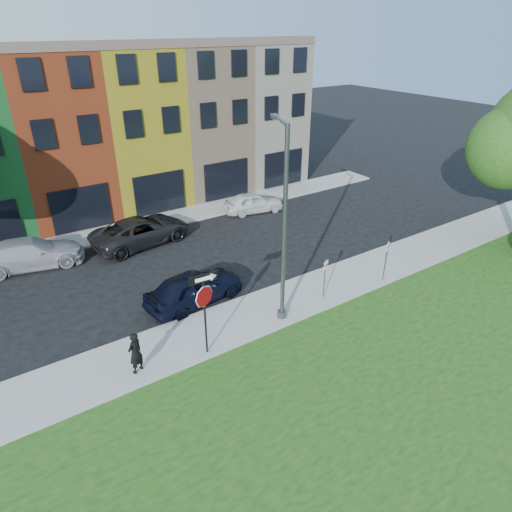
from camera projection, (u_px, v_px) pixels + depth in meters
ground at (325, 340)px, 18.29m from camera, size 120.00×120.00×0.00m
sidewalk_near at (315, 292)px, 21.47m from camera, size 40.00×3.00×0.12m
sidewalk_far at (124, 230)px, 27.83m from camera, size 40.00×2.40×0.12m
rowhouse_block at (89, 129)px, 30.37m from camera, size 30.00×10.12×10.00m
stop_sign at (204, 298)px, 16.36m from camera, size 1.05×0.13×3.41m
man at (135, 353)px, 16.14m from camera, size 0.90×0.85×1.65m
sedan_near at (194, 288)px, 20.41m from camera, size 3.14×5.11×1.56m
parked_car_silver at (30, 253)px, 23.45m from camera, size 3.97×6.00×1.52m
parked_car_dark at (141, 231)px, 25.92m from camera, size 4.32×6.42×1.57m
parked_car_white at (253, 202)px, 30.31m from camera, size 3.17×4.59×1.35m
street_lamp at (283, 227)px, 17.85m from camera, size 1.27×2.42×8.13m
parking_sign_a at (325, 274)px, 20.38m from camera, size 0.31×0.14×1.95m
parking_sign_b at (386, 256)px, 21.70m from camera, size 0.31×0.15×2.12m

